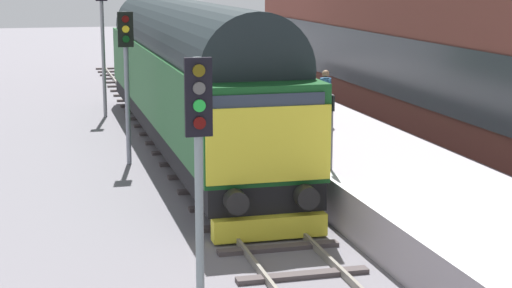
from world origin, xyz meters
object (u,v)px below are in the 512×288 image
Objects in this scene: diesel_locomotive at (185,69)px; signal_post_mid at (126,67)px; signal_post_near at (199,146)px; waiting_passenger at (325,92)px; platform_number_sign at (331,120)px; signal_post_far at (103,35)px.

signal_post_mid is at bearing -134.94° from diesel_locomotive.
diesel_locomotive is at bearing 81.12° from signal_post_near.
waiting_passenger is at bearing -5.55° from signal_post_mid.
diesel_locomotive reaches higher than signal_post_near.
platform_number_sign is 6.00m from waiting_passenger.
signal_post_far is 15.38m from platform_number_sign.
signal_post_near reaches higher than platform_number_sign.
diesel_locomotive is 13.30m from signal_post_near.
platform_number_sign is (3.97, -6.27, -0.65)m from signal_post_mid.
diesel_locomotive is 12.43× the size of waiting_passenger.
diesel_locomotive is 2.93m from signal_post_mid.
signal_post_mid is at bearing 122.36° from platform_number_sign.
signal_post_far reaches higher than platform_number_sign.
diesel_locomotive is at bearing -72.47° from signal_post_far.
waiting_passenger is (5.82, -0.57, -0.84)m from signal_post_mid.
waiting_passenger is at bearing -34.82° from diesel_locomotive.
platform_number_sign is (1.92, -8.32, -0.31)m from diesel_locomotive.
platform_number_sign is at bearing 152.88° from waiting_passenger.
signal_post_far is 10.88m from waiting_passenger.
signal_post_far is (0.00, 8.55, 0.33)m from signal_post_mid.
diesel_locomotive is 6.85m from signal_post_far.
diesel_locomotive is at bearing 46.04° from waiting_passenger.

